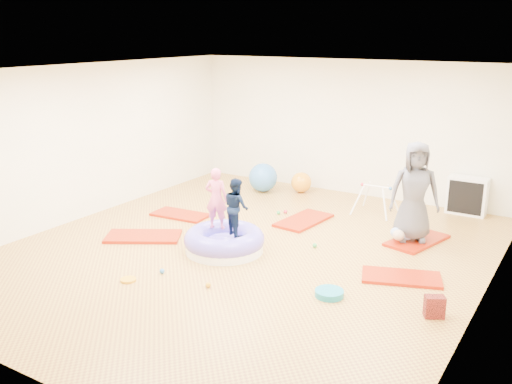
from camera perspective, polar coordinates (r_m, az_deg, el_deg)
The scene contains 19 objects.
room at distance 8.63m, azimuth -1.05°, elevation 2.73°, with size 7.01×8.01×2.81m.
gym_mat_front_left at distance 9.78m, azimuth -11.21°, elevation -4.37°, with size 1.23×0.61×0.05m, color #AD2200.
gym_mat_mid_left at distance 10.81m, azimuth -7.57°, elevation -2.26°, with size 1.06×0.53×0.04m, color #AD2200.
gym_mat_center_back at distance 10.43m, azimuth 4.79°, elevation -2.84°, with size 1.18×0.59×0.05m, color #AD2200.
gym_mat_right at distance 8.34m, azimuth 14.33°, elevation -8.26°, with size 1.09×0.54×0.05m, color #AD2200.
gym_mat_rear_right at distance 9.79m, azimuth 15.80°, elevation -4.68°, with size 1.16×0.58×0.05m, color #AD2200.
inflatable_cushion at distance 9.01m, azimuth -3.19°, elevation -4.98°, with size 1.27×1.27×0.40m.
child_pink at distance 8.98m, azimuth -3.99°, elevation -0.33°, with size 0.36×0.24×0.99m, color #EA5D85.
child_navy at distance 8.69m, azimuth -1.99°, elevation -1.18°, with size 0.44×0.34×0.90m, color black.
adult_caregiver at distance 9.51m, azimuth 15.57°, elevation 0.04°, with size 0.80×0.52×1.63m, color #4A4951.
infant at distance 9.61m, azimuth 14.32°, elevation -4.07°, with size 0.39×0.39×0.23m.
ball_pit_balls at distance 9.40m, azimuth -1.25°, elevation -4.84°, with size 2.09×3.46×0.07m.
exercise_ball_blue at distance 12.25m, azimuth 0.71°, elevation 1.46°, with size 0.62×0.62×0.62m, color #3471BE.
exercise_ball_orange at distance 12.26m, azimuth 4.55°, elevation 0.97°, with size 0.44×0.44×0.44m, color orange.
infant_play_gym at distance 10.92m, azimuth 11.87°, elevation -0.31°, with size 0.74×0.70×0.57m.
cube_shelf at distance 11.45m, azimuth 20.36°, elevation -0.35°, with size 0.71×0.35×0.71m.
balance_disc at distance 7.64m, azimuth 7.34°, elevation -10.01°, with size 0.38×0.38×0.08m, color teal.
backpack at distance 7.36m, azimuth 17.41°, elevation -10.89°, with size 0.24×0.15×0.27m, color maroon.
yellow_toy at distance 8.22m, azimuth -12.66°, elevation -8.56°, with size 0.22×0.22×0.03m, color orange.
Camera 1 is at (4.54, -7.07, 3.37)m, focal length 40.00 mm.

